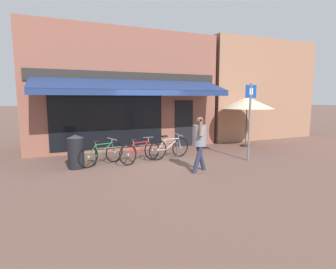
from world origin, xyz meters
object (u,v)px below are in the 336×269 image
(bicycle_silver, at_px, (169,148))
(pedestrian_adult, at_px, (200,139))
(cafe_parasol, at_px, (247,103))
(litter_bin, at_px, (76,152))
(parking_sign, at_px, (250,114))
(bicycle_red, at_px, (140,151))
(bicycle_green, at_px, (102,154))

(bicycle_silver, height_order, pedestrian_adult, pedestrian_adult)
(cafe_parasol, bearing_deg, litter_bin, -172.09)
(parking_sign, bearing_deg, bicycle_red, 161.02)
(bicycle_silver, relative_size, cafe_parasol, 0.73)
(bicycle_green, distance_m, parking_sign, 5.24)
(pedestrian_adult, xyz_separation_m, litter_bin, (-3.40, 1.82, -0.47))
(pedestrian_adult, bearing_deg, parking_sign, -164.84)
(pedestrian_adult, bearing_deg, litter_bin, -26.81)
(parking_sign, height_order, cafe_parasol, parking_sign)
(bicycle_silver, xyz_separation_m, parking_sign, (2.47, -1.35, 1.25))
(parking_sign, distance_m, cafe_parasol, 2.91)
(litter_bin, bearing_deg, cafe_parasol, 7.91)
(bicycle_green, xyz_separation_m, bicycle_silver, (2.43, -0.01, 0.01))
(bicycle_green, bearing_deg, parking_sign, -41.33)
(parking_sign, xyz_separation_m, cafe_parasol, (1.76, 2.30, 0.35))
(bicycle_green, relative_size, litter_bin, 1.49)
(cafe_parasol, bearing_deg, bicycle_green, -172.04)
(bicycle_green, height_order, bicycle_red, bicycle_red)
(bicycle_silver, bearing_deg, cafe_parasol, 0.23)
(bicycle_silver, height_order, litter_bin, litter_bin)
(bicycle_red, bearing_deg, pedestrian_adult, -78.47)
(litter_bin, bearing_deg, bicycle_silver, 1.68)
(bicycle_green, bearing_deg, cafe_parasol, -17.78)
(bicycle_red, relative_size, litter_bin, 1.59)
(pedestrian_adult, height_order, litter_bin, pedestrian_adult)
(bicycle_green, distance_m, bicycle_silver, 2.43)
(pedestrian_adult, relative_size, cafe_parasol, 0.70)
(bicycle_silver, distance_m, parking_sign, 3.08)
(bicycle_green, xyz_separation_m, cafe_parasol, (6.65, 0.93, 1.61))
(bicycle_green, xyz_separation_m, bicycle_red, (1.28, -0.12, -0.01))
(bicycle_red, xyz_separation_m, litter_bin, (-2.10, 0.02, 0.16))
(bicycle_red, height_order, litter_bin, litter_bin)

